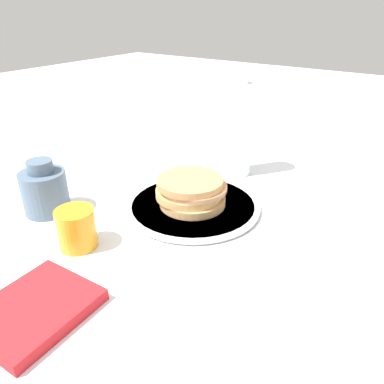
% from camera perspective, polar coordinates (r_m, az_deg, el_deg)
% --- Properties ---
extents(ground_plane, '(4.00, 4.00, 0.00)m').
position_cam_1_polar(ground_plane, '(0.86, 1.18, -1.76)').
color(ground_plane, white).
extents(plate, '(0.30, 0.30, 0.01)m').
position_cam_1_polar(plate, '(0.83, 0.00, -2.02)').
color(plate, silver).
rests_on(plate, ground_plane).
extents(pancake_stack, '(0.15, 0.16, 0.06)m').
position_cam_1_polar(pancake_stack, '(0.82, -0.15, 0.11)').
color(pancake_stack, '#E2AA69').
rests_on(pancake_stack, plate).
extents(juice_glass, '(0.07, 0.07, 0.08)m').
position_cam_1_polar(juice_glass, '(0.73, -17.19, -5.32)').
color(juice_glass, orange).
rests_on(juice_glass, ground_plane).
extents(cream_jug, '(0.10, 0.10, 0.12)m').
position_cam_1_polar(cream_jug, '(0.86, -21.56, 0.28)').
color(cream_jug, '#4C6075').
rests_on(cream_jug, ground_plane).
extents(water_bottle_near, '(0.07, 0.07, 0.25)m').
position_cam_1_polar(water_bottle_near, '(0.97, 7.25, 9.44)').
color(water_bottle_near, silver).
rests_on(water_bottle_near, ground_plane).
extents(napkin, '(0.17, 0.15, 0.02)m').
position_cam_1_polar(napkin, '(0.62, -22.83, -16.16)').
color(napkin, red).
rests_on(napkin, ground_plane).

